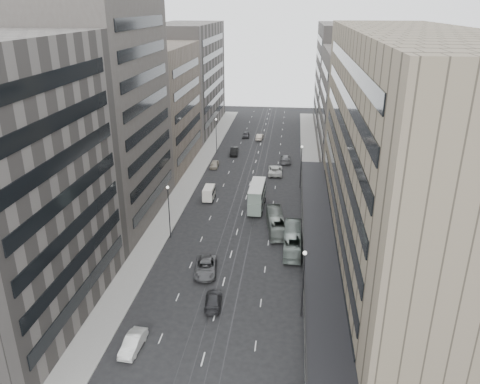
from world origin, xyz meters
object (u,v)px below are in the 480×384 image
at_px(panel_van, 209,193).
at_px(sedan_2, 206,267).
at_px(pedestrian, 338,320).
at_px(double_decker, 257,196).
at_px(bus_near, 293,240).
at_px(bus_far, 276,223).
at_px(sedan_1, 133,343).

bearing_deg(panel_van, sedan_2, -81.21).
distance_m(sedan_2, pedestrian, 18.74).
xyz_separation_m(double_decker, panel_van, (-8.81, 2.99, -1.06)).
bearing_deg(double_decker, sedan_2, -101.68).
bearing_deg(bus_near, panel_van, -47.49).
xyz_separation_m(bus_near, sedan_2, (-11.14, -7.77, -0.60)).
relative_size(bus_near, bus_far, 1.04).
xyz_separation_m(bus_far, pedestrian, (7.69, -22.78, -0.34)).
bearing_deg(pedestrian, bus_near, -76.68).
relative_size(sedan_1, sedan_2, 0.77).
xyz_separation_m(sedan_2, pedestrian, (16.21, -9.41, 0.21)).
distance_m(bus_near, bus_far, 6.18).
bearing_deg(bus_near, pedestrian, 106.57).
relative_size(bus_near, pedestrian, 5.81).
height_order(bus_near, bus_far, bus_near).
xyz_separation_m(bus_near, sedan_1, (-15.80, -22.90, -0.67)).
xyz_separation_m(double_decker, pedestrian, (11.27, -30.63, -1.38)).
distance_m(double_decker, sedan_2, 21.85).
distance_m(sedan_1, pedestrian, 21.64).
bearing_deg(pedestrian, sedan_2, -33.26).
bearing_deg(bus_far, panel_van, -48.44).
xyz_separation_m(bus_far, panel_van, (-12.39, 10.84, -0.01)).
distance_m(bus_far, sedan_2, 15.86).
xyz_separation_m(bus_near, panel_van, (-15.01, 16.44, -0.07)).
xyz_separation_m(bus_near, pedestrian, (5.07, -17.18, -0.39)).
relative_size(panel_van, sedan_2, 0.66).
bearing_deg(bus_near, double_decker, -65.14).
relative_size(bus_far, sedan_2, 1.67).
height_order(bus_near, sedan_2, bus_near).
xyz_separation_m(double_decker, sedan_1, (-9.60, -36.36, -1.66)).
bearing_deg(sedan_2, bus_far, 50.24).
bearing_deg(sedan_1, sedan_2, 76.77).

